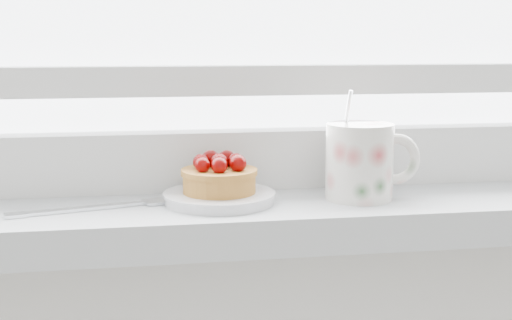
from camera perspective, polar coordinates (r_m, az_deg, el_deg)
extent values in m
cube|color=silver|center=(0.81, 0.36, -4.47)|extent=(1.60, 0.20, 0.04)
cube|color=silver|center=(0.87, -0.45, 0.16)|extent=(1.30, 0.05, 0.07)
cube|color=silver|center=(0.86, -0.46, 6.41)|extent=(1.30, 0.04, 0.04)
cylinder|color=silver|center=(0.79, -2.94, -3.03)|extent=(0.12, 0.12, 0.01)
cylinder|color=#995F21|center=(0.78, -2.96, -1.67)|extent=(0.08, 0.08, 0.03)
cylinder|color=#995F21|center=(0.78, -2.96, -0.95)|extent=(0.08, 0.08, 0.01)
sphere|color=#4B0000|center=(0.78, -2.97, -0.16)|extent=(0.02, 0.02, 0.02)
sphere|color=#4B0000|center=(0.79, -1.62, -0.09)|extent=(0.02, 0.02, 0.02)
sphere|color=#4B0000|center=(0.80, -2.36, 0.11)|extent=(0.02, 0.02, 0.02)
sphere|color=#4B0000|center=(0.80, -3.65, 0.10)|extent=(0.02, 0.02, 0.02)
sphere|color=#4B0000|center=(0.78, -4.45, -0.16)|extent=(0.02, 0.02, 0.02)
sphere|color=#4B0000|center=(0.77, -4.31, -0.42)|extent=(0.02, 0.02, 0.02)
sphere|color=#4B0000|center=(0.76, -2.95, -0.46)|extent=(0.02, 0.02, 0.02)
sphere|color=#4B0000|center=(0.77, -1.45, -0.29)|extent=(0.02, 0.02, 0.02)
cylinder|color=silver|center=(0.81, 8.27, -0.12)|extent=(0.08, 0.08, 0.09)
cylinder|color=black|center=(0.80, 8.34, 2.63)|extent=(0.07, 0.07, 0.01)
torus|color=silver|center=(0.82, 11.07, 0.05)|extent=(0.06, 0.01, 0.06)
cylinder|color=silver|center=(0.81, 7.33, 3.78)|extent=(0.01, 0.02, 0.05)
cube|color=silver|center=(0.77, -14.62, -3.88)|extent=(0.12, 0.04, 0.00)
cube|color=silver|center=(0.77, -18.70, -4.20)|extent=(0.03, 0.02, 0.00)
cube|color=silver|center=(0.79, -9.62, -3.45)|extent=(0.02, 0.01, 0.00)
cube|color=silver|center=(0.79, -7.77, -3.29)|extent=(0.04, 0.03, 0.00)
cube|color=silver|center=(0.79, -5.25, -3.24)|extent=(0.04, 0.01, 0.00)
cube|color=silver|center=(0.80, -5.42, -3.14)|extent=(0.04, 0.01, 0.00)
cube|color=silver|center=(0.81, -5.58, -3.03)|extent=(0.04, 0.01, 0.00)
cube|color=silver|center=(0.81, -5.74, -2.93)|extent=(0.04, 0.01, 0.00)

